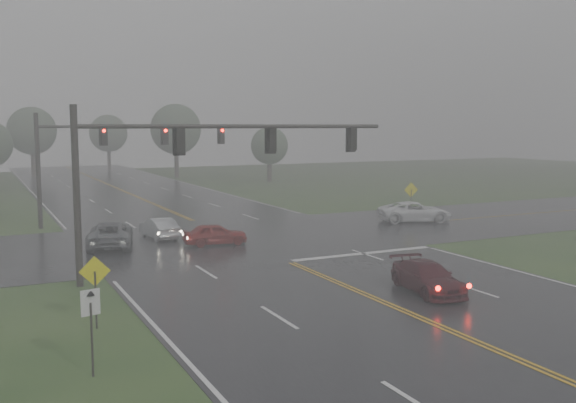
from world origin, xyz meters
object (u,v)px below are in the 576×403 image
sedan_silver (159,239)px  signal_gantry_near (185,156)px  sedan_red (215,245)px  signal_gantry_far (107,146)px  sedan_maroon (427,292)px  car_grey (111,247)px  pickup_white (415,222)px

sedan_silver → signal_gantry_near: (-1.33, -10.04, 5.47)m
sedan_red → signal_gantry_far: signal_gantry_far is taller
sedan_silver → signal_gantry_far: size_ratio=0.26×
sedan_red → sedan_silver: (-2.35, 3.53, 0.00)m
sedan_maroon → sedan_red: 14.55m
signal_gantry_near → signal_gantry_far: size_ratio=1.05×
sedan_silver → car_grey: (-3.19, -1.50, 0.00)m
sedan_maroon → pickup_white: pickup_white is taller
pickup_white → signal_gantry_near: bearing=133.2°
sedan_maroon → signal_gantry_near: 12.15m
pickup_white → signal_gantry_near: (-19.54, -8.68, 5.47)m
car_grey → pickup_white: (21.39, 0.14, 0.00)m
sedan_maroon → signal_gantry_far: (-8.16, 24.80, 5.43)m
sedan_maroon → signal_gantry_near: size_ratio=0.28×
sedan_maroon → signal_gantry_near: signal_gantry_near is taller
sedan_red → car_grey: car_grey is taller
sedan_red → car_grey: size_ratio=0.72×
sedan_silver → sedan_maroon: bearing=105.7°
sedan_maroon → signal_gantry_near: (-7.92, 7.41, 5.47)m
sedan_maroon → car_grey: size_ratio=0.83×
sedan_maroon → sedan_red: sedan_red is taller
sedan_red → signal_gantry_near: 9.26m
sedan_maroon → sedan_silver: bearing=120.2°
sedan_maroon → sedan_red: bearing=116.5°
sedan_silver → car_grey: 3.53m
sedan_red → car_grey: 5.90m
signal_gantry_near → signal_gantry_far: (-0.24, 17.39, -0.03)m
car_grey → signal_gantry_far: size_ratio=0.35×
signal_gantry_far → sedan_maroon: bearing=-71.8°
sedan_silver → signal_gantry_far: 9.27m
sedan_red → sedan_maroon: bearing=-156.4°
car_grey → sedan_silver: bearing=-140.8°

